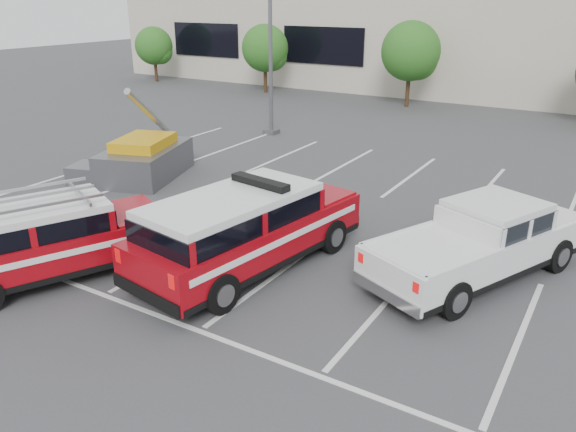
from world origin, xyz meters
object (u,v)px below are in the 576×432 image
at_px(tree_mid_left, 412,53).
at_px(ladder_suv, 48,244).
at_px(convention_building, 541,18).
at_px(tree_far_left, 155,47).
at_px(utility_rig, 141,160).
at_px(tree_left, 266,50).
at_px(white_pickup, 479,249).
at_px(light_pole_left, 270,18).
at_px(fire_chief_suv, 246,234).

relative_size(tree_mid_left, ladder_suv, 0.88).
distance_m(convention_building, tree_far_left, 27.03).
bearing_deg(ladder_suv, tree_far_left, 154.08).
bearing_deg(utility_rig, tree_far_left, 113.88).
relative_size(convention_building, tree_left, 13.58).
bearing_deg(convention_building, tree_far_left, -158.63).
distance_m(tree_mid_left, white_pickup, 21.74).
distance_m(convention_building, tree_mid_left, 11.19).
xyz_separation_m(convention_building, tree_left, (-15.09, -9.82, -1.95)).
xyz_separation_m(ladder_suv, utility_rig, (-3.80, 6.67, -0.16)).
relative_size(convention_building, tree_mid_left, 12.38).
bearing_deg(light_pole_left, tree_mid_left, 72.90).
relative_size(tree_far_left, white_pickup, 0.66).
bearing_deg(utility_rig, tree_mid_left, 61.06).
xyz_separation_m(tree_far_left, light_pole_left, (16.91, -10.05, 2.68)).
distance_m(tree_far_left, utility_rig, 24.76).
height_order(tree_left, fire_chief_suv, tree_left).
distance_m(convention_building, utility_rig, 29.55).
bearing_deg(white_pickup, fire_chief_suv, -129.03).
bearing_deg(tree_mid_left, fire_chief_suv, -79.50).
relative_size(light_pole_left, fire_chief_suv, 1.62).
height_order(fire_chief_suv, utility_rig, utility_rig).
height_order(convention_building, tree_mid_left, convention_building).
height_order(tree_far_left, fire_chief_suv, tree_far_left).
relative_size(fire_chief_suv, white_pickup, 1.04).
distance_m(tree_mid_left, fire_chief_suv, 22.62).
bearing_deg(tree_left, light_pole_left, -55.48).
xyz_separation_m(convention_building, tree_mid_left, (-5.09, -9.82, -1.68)).
height_order(tree_left, white_pickup, tree_left).
relative_size(convention_building, tree_far_left, 15.04).
xyz_separation_m(tree_mid_left, fire_chief_suv, (4.10, -22.14, -2.17)).
height_order(convention_building, utility_rig, convention_building).
height_order(convention_building, tree_left, convention_building).
bearing_deg(tree_left, tree_far_left, -180.00).
distance_m(tree_left, white_pickup, 27.38).
bearing_deg(convention_building, light_pole_left, -112.39).
bearing_deg(fire_chief_suv, convention_building, 97.14).
xyz_separation_m(tree_left, fire_chief_suv, (14.10, -22.14, -1.90)).
height_order(tree_mid_left, light_pole_left, light_pole_left).
xyz_separation_m(convention_building, fire_chief_suv, (-0.99, -31.95, -3.85)).
xyz_separation_m(fire_chief_suv, utility_rig, (-7.43, 3.92, -0.21)).
height_order(tree_far_left, light_pole_left, light_pole_left).
relative_size(convention_building, fire_chief_suv, 9.52).
height_order(white_pickup, ladder_suv, ladder_suv).
relative_size(light_pole_left, ladder_suv, 1.85).
height_order(tree_left, tree_mid_left, tree_mid_left).
height_order(tree_left, utility_rig, tree_left).
bearing_deg(tree_left, tree_mid_left, 0.00).
bearing_deg(tree_far_left, utility_rig, -47.53).
xyz_separation_m(tree_left, tree_mid_left, (10.00, 0.00, 0.27)).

